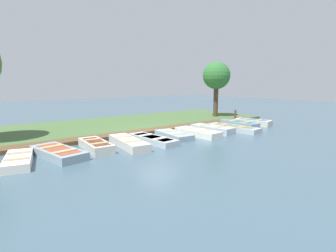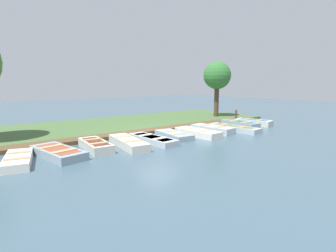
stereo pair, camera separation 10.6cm
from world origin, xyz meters
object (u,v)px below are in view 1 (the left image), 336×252
Objects in this scene: rowboat_9 at (239,124)px; rowboat_10 at (253,122)px; rowboat_6 at (198,132)px; mooring_post_far at (235,115)px; rowboat_2 at (96,145)px; park_tree_left at (216,76)px; rowboat_7 at (212,129)px; rowboat_8 at (233,128)px; rowboat_4 at (153,139)px; rowboat_1 at (58,152)px; rowboat_0 at (18,160)px; rowboat_3 at (129,143)px; rowboat_5 at (174,135)px.

rowboat_10 is (0.03, 1.61, 0.00)m from rowboat_9.
mooring_post_far is (-2.67, 6.91, 0.29)m from rowboat_6.
rowboat_2 is 14.11m from park_tree_left.
rowboat_7 is at bearing -83.07° from rowboat_9.
rowboat_10 is (-0.67, 3.15, 0.04)m from rowboat_8.
rowboat_1 is at bearing -96.84° from rowboat_4.
rowboat_7 is 4.67m from rowboat_10.
rowboat_0 is 0.55× the size of park_tree_left.
rowboat_4 is (-0.03, 1.50, -0.04)m from rowboat_3.
rowboat_9 is at bearing 91.85° from rowboat_6.
rowboat_10 is (0.06, 12.52, 0.00)m from rowboat_2.
rowboat_7 reaches higher than rowboat_4.
rowboat_1 is 1.10× the size of rowboat_7.
rowboat_5 is 0.96× the size of rowboat_9.
rowboat_2 is at bearing -104.10° from rowboat_10.
mooring_post_far is at bearing 5.50° from park_tree_left.
rowboat_1 is 1.78m from rowboat_2.
rowboat_2 is 9.39m from rowboat_8.
rowboat_9 is 5.91m from park_tree_left.
rowboat_9 is (-0.34, 7.85, 0.05)m from rowboat_4.
rowboat_4 is 10.45m from mooring_post_far.
rowboat_5 is 0.98× the size of rowboat_10.
rowboat_4 is at bearing -101.99° from rowboat_10.
rowboat_2 and rowboat_9 have the same top height.
rowboat_7 is 7.68m from park_tree_left.
rowboat_1 is 1.17× the size of rowboat_5.
rowboat_6 is (0.19, 9.61, 0.03)m from rowboat_0.
rowboat_6 reaches higher than rowboat_1.
rowboat_7 is at bearing 102.98° from rowboat_0.
rowboat_6 is 7.41m from mooring_post_far.
rowboat_10 reaches higher than rowboat_6.
rowboat_9 is at bearing 79.29° from rowboat_1.
rowboat_8 is (0.58, 11.14, -0.01)m from rowboat_1.
rowboat_10 is at bearing 97.96° from rowboat_3.
rowboat_2 is (-0.15, 1.77, 0.03)m from rowboat_1.
rowboat_10 reaches higher than rowboat_8.
rowboat_0 is 1.57m from rowboat_1.
rowboat_5 is (-0.06, 6.50, -0.02)m from rowboat_1.
rowboat_3 is 1.12× the size of rowboat_7.
rowboat_10 reaches higher than rowboat_1.
rowboat_0 is 11.18m from rowboat_7.
rowboat_3 is 3.46× the size of mooring_post_far.
rowboat_10 is (-0.34, 10.95, 0.01)m from rowboat_3.
rowboat_10 is at bearing 87.48° from rowboat_4.
rowboat_2 is 0.94× the size of rowboat_10.
rowboat_1 is 11.15m from rowboat_8.
rowboat_8 is (0.73, 9.36, -0.04)m from rowboat_2.
rowboat_0 is at bearing -84.70° from rowboat_3.
rowboat_9 is (-0.29, 14.24, 0.04)m from rowboat_0.
rowboat_0 and rowboat_8 have the same top height.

